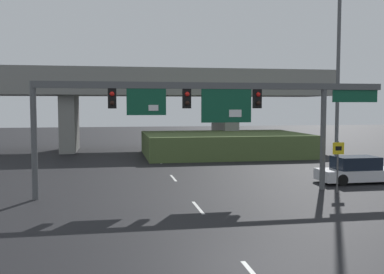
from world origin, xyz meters
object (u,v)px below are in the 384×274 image
signal_gantry (209,103)px  speed_limit_sign (338,159)px  highway_light_pole_near (339,35)px  parked_sedan_near_right (357,171)px

signal_gantry → speed_limit_sign: bearing=-8.6°
signal_gantry → speed_limit_sign: (6.39, -0.97, -2.83)m
speed_limit_sign → highway_light_pole_near: (3.68, 7.11, 7.30)m
signal_gantry → highway_light_pole_near: 12.61m
speed_limit_sign → parked_sedan_near_right: size_ratio=0.56×
signal_gantry → speed_limit_sign: 7.06m
highway_light_pole_near → parked_sedan_near_right: size_ratio=3.73×
parked_sedan_near_right → signal_gantry: bearing=-169.9°
speed_limit_sign → highway_light_pole_near: highway_light_pole_near is taller
signal_gantry → highway_light_pole_near: highway_light_pole_near is taller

